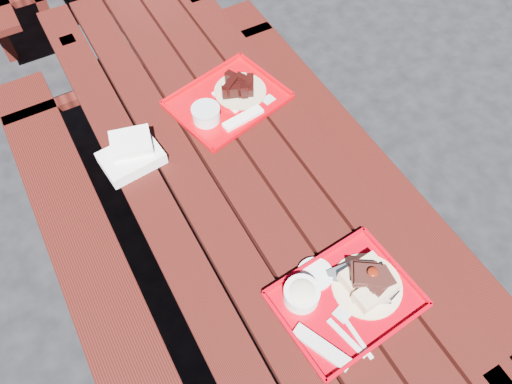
# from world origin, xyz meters

# --- Properties ---
(ground) EXTENTS (60.00, 60.00, 0.00)m
(ground) POSITION_xyz_m (0.00, 0.00, 0.00)
(ground) COLOR black
(ground) RESTS_ON ground
(picnic_table_near) EXTENTS (1.41, 2.40, 0.75)m
(picnic_table_near) POSITION_xyz_m (-0.00, 0.00, 0.56)
(picnic_table_near) COLOR #3A0E0B
(picnic_table_near) RESTS_ON ground
(near_tray) EXTENTS (0.42, 0.35, 0.13)m
(near_tray) POSITION_xyz_m (0.06, -0.56, 0.78)
(near_tray) COLOR #B4000F
(near_tray) RESTS_ON picnic_table_near
(far_tray) EXTENTS (0.47, 0.40, 0.07)m
(far_tray) POSITION_xyz_m (0.12, 0.29, 0.77)
(far_tray) COLOR #C00009
(far_tray) RESTS_ON picnic_table_near
(white_cloth) EXTENTS (0.22, 0.18, 0.08)m
(white_cloth) POSITION_xyz_m (-0.29, 0.22, 0.79)
(white_cloth) COLOR white
(white_cloth) RESTS_ON picnic_table_near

